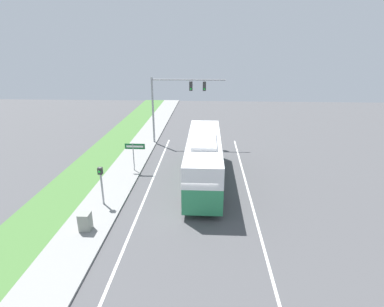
# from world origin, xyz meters

# --- Properties ---
(ground_plane) EXTENTS (80.00, 80.00, 0.00)m
(ground_plane) POSITION_xyz_m (0.00, 0.00, 0.00)
(ground_plane) COLOR #4C4C4F
(sidewalk) EXTENTS (2.80, 80.00, 0.12)m
(sidewalk) POSITION_xyz_m (-6.20, 0.00, 0.06)
(sidewalk) COLOR gray
(sidewalk) RESTS_ON ground_plane
(grass_verge) EXTENTS (3.60, 80.00, 0.10)m
(grass_verge) POSITION_xyz_m (-9.40, 0.00, 0.05)
(grass_verge) COLOR #477538
(grass_verge) RESTS_ON ground_plane
(lane_divider_near) EXTENTS (0.14, 30.00, 0.01)m
(lane_divider_near) POSITION_xyz_m (-3.60, 0.00, 0.00)
(lane_divider_near) COLOR silver
(lane_divider_near) RESTS_ON ground_plane
(lane_divider_far) EXTENTS (0.14, 30.00, 0.01)m
(lane_divider_far) POSITION_xyz_m (3.60, 0.00, 0.00)
(lane_divider_far) COLOR silver
(lane_divider_far) RESTS_ON ground_plane
(bus) EXTENTS (2.61, 11.35, 3.64)m
(bus) POSITION_xyz_m (0.37, 4.54, 1.99)
(bus) COLOR #2D8956
(bus) RESTS_ON ground_plane
(signal_gantry) EXTENTS (7.47, 0.41, 6.88)m
(signal_gantry) POSITION_xyz_m (-2.81, 13.90, 4.96)
(signal_gantry) COLOR #939399
(signal_gantry) RESTS_ON ground_plane
(pedestrian_signal) EXTENTS (0.28, 0.34, 2.67)m
(pedestrian_signal) POSITION_xyz_m (-6.06, 0.43, 1.85)
(pedestrian_signal) COLOR #939399
(pedestrian_signal) RESTS_ON ground_plane
(street_sign) EXTENTS (1.62, 0.08, 2.48)m
(street_sign) POSITION_xyz_m (-5.27, 6.07, 1.82)
(street_sign) COLOR #939399
(street_sign) RESTS_ON ground_plane
(utility_cabinet) EXTENTS (0.61, 0.62, 1.03)m
(utility_cabinet) POSITION_xyz_m (-6.09, -2.47, 0.63)
(utility_cabinet) COLOR gray
(utility_cabinet) RESTS_ON sidewalk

